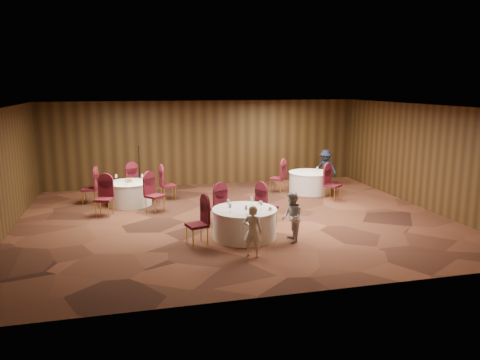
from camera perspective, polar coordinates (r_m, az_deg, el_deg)
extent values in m
plane|color=black|center=(13.43, -0.62, -4.81)|extent=(12.00, 12.00, 0.00)
plane|color=silver|center=(12.90, -0.66, 8.96)|extent=(12.00, 12.00, 0.00)
plane|color=black|center=(17.92, -4.34, 4.52)|extent=(12.00, 0.00, 12.00)
plane|color=black|center=(8.39, 7.27, -3.62)|extent=(12.00, 0.00, 12.00)
plane|color=black|center=(13.08, -27.15, 0.67)|extent=(0.00, 10.00, 10.00)
plane|color=black|center=(15.57, 21.42, 2.69)|extent=(0.00, 10.00, 10.00)
cylinder|color=silver|center=(11.78, 0.53, -5.34)|extent=(1.59, 1.59, 0.72)
cylinder|color=silver|center=(11.68, 0.54, -3.63)|extent=(1.62, 1.62, 0.03)
cylinder|color=silver|center=(15.34, -13.31, -1.65)|extent=(1.37, 1.37, 0.72)
cylinder|color=silver|center=(15.27, -13.37, -0.32)|extent=(1.40, 1.40, 0.03)
cylinder|color=silver|center=(16.84, 8.51, -0.31)|extent=(1.48, 1.48, 0.72)
cylinder|color=silver|center=(16.77, 8.55, 0.91)|extent=(1.51, 1.51, 0.03)
cylinder|color=silver|center=(11.79, -1.45, -3.38)|extent=(0.06, 0.06, 0.01)
cylinder|color=silver|center=(11.78, -1.45, -3.11)|extent=(0.01, 0.01, 0.11)
cone|color=silver|center=(11.75, -1.45, -2.62)|extent=(0.08, 0.08, 0.10)
cylinder|color=silver|center=(11.37, -1.19, -3.95)|extent=(0.06, 0.06, 0.01)
cylinder|color=silver|center=(11.35, -1.20, -3.67)|extent=(0.01, 0.01, 0.11)
cone|color=silver|center=(11.33, -1.20, -3.16)|extent=(0.08, 0.08, 0.10)
cylinder|color=silver|center=(11.19, 0.73, -4.20)|extent=(0.06, 0.06, 0.01)
cylinder|color=silver|center=(11.18, 0.73, -3.92)|extent=(0.01, 0.01, 0.11)
cone|color=silver|center=(11.15, 0.74, -3.40)|extent=(0.08, 0.08, 0.10)
cylinder|color=silver|center=(11.62, 2.62, -3.62)|extent=(0.06, 0.06, 0.01)
cylinder|color=silver|center=(11.61, 2.63, -3.34)|extent=(0.01, 0.01, 0.11)
cone|color=silver|center=(11.58, 2.63, -2.84)|extent=(0.08, 0.08, 0.10)
cylinder|color=silver|center=(12.07, 1.45, -3.04)|extent=(0.06, 0.06, 0.01)
cylinder|color=silver|center=(12.06, 1.45, -2.77)|extent=(0.01, 0.01, 0.11)
cone|color=silver|center=(12.03, 1.45, -2.28)|extent=(0.08, 0.08, 0.10)
cylinder|color=white|center=(11.21, 1.26, -4.17)|extent=(0.15, 0.15, 0.01)
sphere|color=#9E6B33|center=(11.20, 1.26, -3.96)|extent=(0.08, 0.08, 0.08)
cylinder|color=white|center=(11.59, 3.70, -3.66)|extent=(0.15, 0.15, 0.01)
sphere|color=#9E6B33|center=(11.58, 3.70, -3.46)|extent=(0.08, 0.08, 0.08)
cylinder|color=white|center=(12.18, 2.45, -2.90)|extent=(0.15, 0.15, 0.01)
sphere|color=#9E6B33|center=(12.17, 2.45, -2.71)|extent=(0.08, 0.08, 0.08)
cylinder|color=silver|center=(15.41, -11.82, -0.08)|extent=(0.06, 0.06, 0.01)
cylinder|color=silver|center=(15.39, -11.82, 0.13)|extent=(0.01, 0.01, 0.11)
cone|color=silver|center=(15.37, -11.84, 0.52)|extent=(0.08, 0.08, 0.10)
cylinder|color=silver|center=(15.57, -14.84, -0.10)|extent=(0.06, 0.06, 0.01)
cylinder|color=silver|center=(15.56, -14.85, 0.11)|extent=(0.01, 0.01, 0.11)
cone|color=silver|center=(15.54, -14.87, 0.49)|extent=(0.08, 0.08, 0.10)
cylinder|color=silver|center=(14.87, -13.70, -0.58)|extent=(0.06, 0.06, 0.01)
cylinder|color=silver|center=(14.85, -13.71, -0.36)|extent=(0.01, 0.01, 0.11)
cone|color=silver|center=(14.83, -13.73, 0.03)|extent=(0.08, 0.08, 0.10)
cylinder|color=olive|center=(15.26, -13.38, -0.16)|extent=(0.22, 0.22, 0.06)
sphere|color=#9E6B33|center=(15.27, -13.51, 0.07)|extent=(0.07, 0.07, 0.07)
sphere|color=#9E6B33|center=(15.23, -13.24, 0.06)|extent=(0.07, 0.07, 0.07)
cylinder|color=silver|center=(16.65, 9.40, 0.87)|extent=(0.06, 0.06, 0.01)
cylinder|color=silver|center=(16.64, 9.41, 1.07)|extent=(0.01, 0.01, 0.11)
cone|color=silver|center=(16.62, 9.42, 1.43)|extent=(0.08, 0.08, 0.10)
cylinder|color=black|center=(16.68, -12.03, -1.78)|extent=(0.24, 0.24, 0.02)
cylinder|color=black|center=(16.50, -12.16, 1.14)|extent=(0.02, 0.02, 1.71)
cylinder|color=black|center=(16.43, -12.28, 4.00)|extent=(0.04, 0.12, 0.04)
imported|color=silver|center=(10.43, 1.56, -6.25)|extent=(0.52, 0.46, 1.19)
imported|color=#A6A6AB|center=(11.46, 6.33, -4.54)|extent=(0.55, 0.66, 1.24)
imported|color=black|center=(17.95, 10.37, 1.44)|extent=(0.99, 1.00, 1.38)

